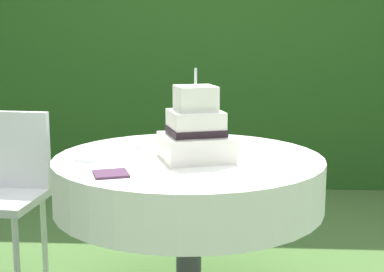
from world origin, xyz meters
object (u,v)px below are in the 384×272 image
napkin_stack (111,174)px  garden_chair (5,182)px  cake_table (189,182)px  serving_plate_far (89,158)px  wedding_cake (196,131)px  serving_plate_near (147,145)px

napkin_stack → garden_chair: garden_chair is taller
cake_table → garden_chair: (-0.95, 0.22, -0.07)m
serving_plate_far → garden_chair: garden_chair is taller
cake_table → wedding_cake: size_ratio=3.03×
cake_table → garden_chair: bearing=167.2°
wedding_cake → serving_plate_near: bearing=134.8°
cake_table → serving_plate_far: (-0.44, -0.09, 0.13)m
serving_plate_near → napkin_stack: bearing=-96.8°
serving_plate_near → garden_chair: (-0.73, -0.00, -0.20)m
serving_plate_far → napkin_stack: bearing=-60.0°
cake_table → serving_plate_near: 0.33m
napkin_stack → garden_chair: (-0.66, 0.57, -0.20)m
wedding_cake → garden_chair: (-0.99, 0.26, -0.32)m
cake_table → wedding_cake: bearing=-46.8°
wedding_cake → serving_plate_far: 0.49m
serving_plate_near → napkin_stack: size_ratio=1.05×
cake_table → serving_plate_far: 0.46m
wedding_cake → serving_plate_near: wedding_cake is taller
cake_table → serving_plate_far: serving_plate_far is taller
cake_table → serving_plate_far: size_ratio=9.63×
cake_table → napkin_stack: size_ratio=9.18×
garden_chair → cake_table: bearing=-12.8°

